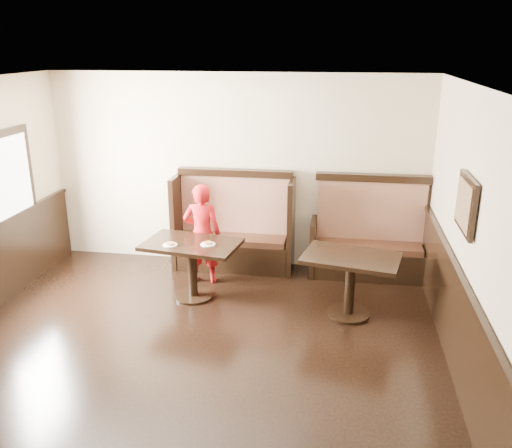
% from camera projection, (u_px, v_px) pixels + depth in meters
% --- Properties ---
extents(ground, '(7.00, 7.00, 0.00)m').
position_uv_depth(ground, '(166.00, 403.00, 5.04)').
color(ground, black).
rests_on(ground, ground).
extents(room_shell, '(7.00, 7.00, 7.00)m').
position_uv_depth(room_shell, '(142.00, 321.00, 5.13)').
color(room_shell, '#C9BB92').
rests_on(room_shell, ground).
extents(booth_main, '(1.75, 0.72, 1.45)m').
position_uv_depth(booth_main, '(234.00, 233.00, 7.96)').
color(booth_main, black).
rests_on(booth_main, ground).
extents(booth_neighbor, '(1.65, 0.72, 1.45)m').
position_uv_depth(booth_neighbor, '(369.00, 243.00, 7.68)').
color(booth_neighbor, black).
rests_on(booth_neighbor, ground).
extents(table_main, '(1.29, 0.92, 0.76)m').
position_uv_depth(table_main, '(192.00, 255.00, 6.95)').
color(table_main, black).
rests_on(table_main, ground).
extents(table_neighbor, '(1.25, 0.95, 0.78)m').
position_uv_depth(table_neighbor, '(351.00, 271.00, 6.48)').
color(table_neighbor, black).
rests_on(table_neighbor, ground).
extents(child, '(0.54, 0.37, 1.40)m').
position_uv_depth(child, '(202.00, 234.00, 7.38)').
color(child, red).
rests_on(child, ground).
extents(pizza_plate_left, '(0.18, 0.18, 0.03)m').
position_uv_depth(pizza_plate_left, '(170.00, 244.00, 6.79)').
color(pizza_plate_left, white).
rests_on(pizza_plate_left, table_main).
extents(pizza_plate_right, '(0.19, 0.19, 0.03)m').
position_uv_depth(pizza_plate_right, '(208.00, 244.00, 6.81)').
color(pizza_plate_right, white).
rests_on(pizza_plate_right, table_main).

